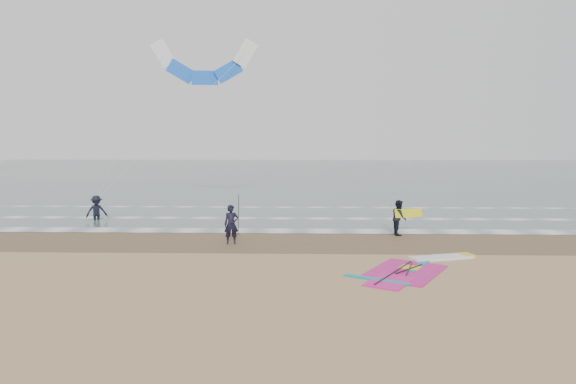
{
  "coord_description": "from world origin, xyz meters",
  "views": [
    {
      "loc": [
        -0.97,
        -15.53,
        4.36
      ],
      "look_at": [
        -1.55,
        5.0,
        2.2
      ],
      "focal_mm": 32.0,
      "sensor_mm": 36.0,
      "label": 1
    }
  ],
  "objects_px": {
    "windsurf_rig": "(417,268)",
    "person_standing": "(231,224)",
    "person_wading": "(96,205)",
    "surf_kite": "(204,66)",
    "person_walking": "(399,218)"
  },
  "relations": [
    {
      "from": "person_walking",
      "to": "surf_kite",
      "type": "distance_m",
      "value": 15.55
    },
    {
      "from": "person_wading",
      "to": "surf_kite",
      "type": "xyz_separation_m",
      "value": [
        4.94,
        4.87,
        7.88
      ]
    },
    {
      "from": "person_walking",
      "to": "surf_kite",
      "type": "bearing_deg",
      "value": 50.89
    },
    {
      "from": "person_walking",
      "to": "person_wading",
      "type": "xyz_separation_m",
      "value": [
        -15.28,
        3.62,
        0.05
      ]
    },
    {
      "from": "surf_kite",
      "to": "person_walking",
      "type": "bearing_deg",
      "value": -39.42
    },
    {
      "from": "person_standing",
      "to": "person_wading",
      "type": "height_order",
      "value": "person_wading"
    },
    {
      "from": "person_standing",
      "to": "person_walking",
      "type": "bearing_deg",
      "value": 4.19
    },
    {
      "from": "windsurf_rig",
      "to": "person_standing",
      "type": "xyz_separation_m",
      "value": [
        -6.77,
        3.86,
        0.78
      ]
    },
    {
      "from": "person_walking",
      "to": "person_wading",
      "type": "relative_size",
      "value": 0.94
    },
    {
      "from": "person_wading",
      "to": "windsurf_rig",
      "type": "bearing_deg",
      "value": -65.92
    },
    {
      "from": "windsurf_rig",
      "to": "person_wading",
      "type": "distance_m",
      "value": 17.66
    },
    {
      "from": "person_wading",
      "to": "surf_kite",
      "type": "relative_size",
      "value": 0.18
    },
    {
      "from": "person_wading",
      "to": "person_standing",
      "type": "bearing_deg",
      "value": -68.73
    },
    {
      "from": "windsurf_rig",
      "to": "person_wading",
      "type": "bearing_deg",
      "value": 146.8
    },
    {
      "from": "windsurf_rig",
      "to": "person_standing",
      "type": "distance_m",
      "value": 7.83
    }
  ]
}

